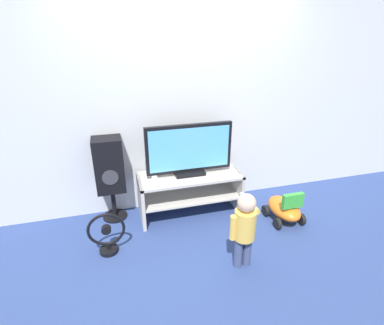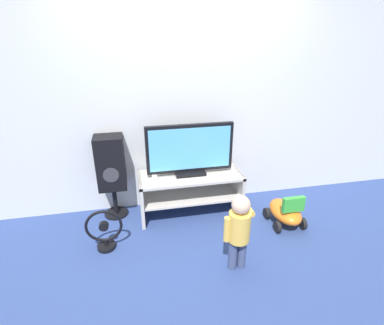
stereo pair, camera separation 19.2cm
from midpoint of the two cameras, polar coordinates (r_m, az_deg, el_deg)
The scene contains 10 objects.
ground_plane at distance 3.43m, azimuth -1.00°, elevation -11.51°, with size 16.00×16.00×0.00m, color navy.
wall_back at distance 3.40m, azimuth -3.54°, elevation 12.17°, with size 10.00×0.06×2.60m.
tv_stand at distance 3.45m, azimuth -2.02°, elevation -4.84°, with size 1.16×0.47×0.50m.
television at distance 3.27m, azimuth -2.22°, elevation 2.30°, with size 0.96×0.20×0.58m.
game_console at distance 3.30m, azimuth -8.89°, elevation -2.86°, with size 0.05×0.16×0.04m.
remote_primary at distance 3.33m, azimuth 3.75°, elevation -2.53°, with size 0.08×0.13×0.03m.
child at distance 2.69m, azimuth 7.93°, elevation -11.65°, with size 0.28×0.43×0.74m.
speaker_tower at distance 3.37m, azimuth -17.06°, elevation -0.91°, with size 0.31×0.27×0.97m.
floor_fan at distance 3.07m, azimuth -17.68°, elevation -13.03°, with size 0.36×0.18×0.44m.
ride_on_toy at distance 3.53m, azimuth 15.71°, elevation -8.41°, with size 0.34×0.48×0.41m.
Camera 1 is at (-0.79, -2.69, 1.99)m, focal length 28.00 mm.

